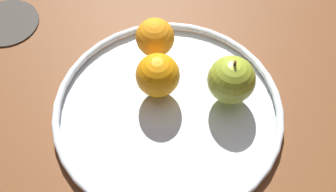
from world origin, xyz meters
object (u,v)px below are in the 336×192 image
(orange_front_right, at_px, (155,38))
(ambient_coaster, at_px, (7,22))
(orange_back_left, at_px, (158,75))
(fruit_bowl, at_px, (168,109))
(apple, at_px, (231,80))

(orange_front_right, xyz_separation_m, ambient_coaster, (-0.28, 0.07, -0.05))
(orange_back_left, bearing_deg, ambient_coaster, 152.92)
(fruit_bowl, height_order, ambient_coaster, fruit_bowl)
(orange_front_right, bearing_deg, apple, -34.88)
(apple, xyz_separation_m, orange_front_right, (-0.12, 0.09, -0.00))
(orange_front_right, distance_m, orange_back_left, 0.08)
(fruit_bowl, height_order, orange_back_left, orange_back_left)
(orange_front_right, distance_m, ambient_coaster, 0.29)
(orange_front_right, relative_size, orange_back_left, 0.94)
(fruit_bowl, bearing_deg, ambient_coaster, 149.19)
(apple, height_order, orange_back_left, apple)
(fruit_bowl, distance_m, ambient_coaster, 0.36)
(orange_front_right, height_order, orange_back_left, orange_back_left)
(fruit_bowl, xyz_separation_m, orange_front_right, (-0.03, 0.11, 0.04))
(orange_front_right, bearing_deg, ambient_coaster, 166.14)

